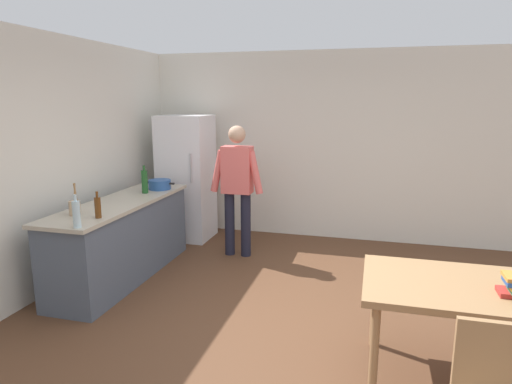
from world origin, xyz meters
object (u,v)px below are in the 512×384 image
person (237,182)px  dining_table (466,295)px  cooking_pot (160,184)px  refrigerator (187,178)px  bottle_wine_green (145,181)px  utensil_jar (75,207)px  bottle_beer_brown (98,207)px  bottle_water_clear (76,214)px

person → dining_table: 3.20m
person → cooking_pot: size_ratio=4.25×
refrigerator → bottle_wine_green: refrigerator is taller
dining_table → utensil_jar: utensil_jar is taller
person → bottle_beer_brown: 1.94m
utensil_jar → bottle_wine_green: (0.15, 1.12, 0.07)m
person → utensil_jar: person is taller
utensil_jar → bottle_beer_brown: utensil_jar is taller
dining_table → bottle_water_clear: size_ratio=4.67×
person → cooking_pot: person is taller
person → bottle_water_clear: size_ratio=5.67×
refrigerator → bottle_beer_brown: (0.10, -2.29, 0.11)m
refrigerator → person: 1.10m
cooking_pot → bottle_water_clear: 1.77m
utensil_jar → person: bearing=56.1°
cooking_pot → utensil_jar: (-0.21, -1.39, 0.02)m
person → bottle_water_clear: 2.24m
utensil_jar → refrigerator: bearing=85.1°
person → bottle_beer_brown: (-0.85, -1.74, 0.03)m
person → bottle_wine_green: 1.15m
bottle_water_clear → bottle_wine_green: bearing=96.0°
refrigerator → dining_table: bearing=-39.3°
dining_table → bottle_wine_green: (-3.34, 1.57, 0.37)m
dining_table → utensil_jar: 3.53m
refrigerator → dining_table: 4.27m
bottle_water_clear → utensil_jar: bearing=129.1°
dining_table → bottle_beer_brown: bearing=172.7°
utensil_jar → dining_table: bearing=-7.3°
refrigerator → cooking_pot: refrigerator is taller
refrigerator → dining_table: (3.30, -2.70, -0.23)m
dining_table → cooking_pot: size_ratio=3.50×
bottle_beer_brown → refrigerator: bearing=92.4°
cooking_pot → bottle_beer_brown: bearing=-86.7°
dining_table → utensil_jar: (-3.49, 0.45, 0.31)m
refrigerator → bottle_water_clear: 2.63m
person → dining_table: bearing=-42.4°
person → bottle_beer_brown: bearing=-116.1°
dining_table → cooking_pot: 3.77m
dining_table → bottle_beer_brown: (-3.20, 0.41, 0.33)m
refrigerator → cooking_pot: (0.02, -0.87, 0.06)m
cooking_pot → bottle_water_clear: bearing=-86.8°
bottle_water_clear → dining_table: bearing=-1.3°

